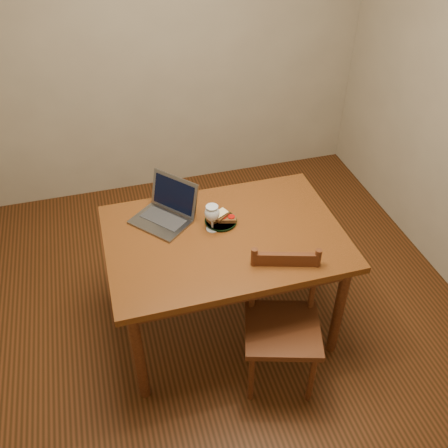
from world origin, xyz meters
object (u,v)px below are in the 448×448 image
object	(u,v)px
chair	(283,320)
plate	(221,221)
milk_glass	(212,218)
table	(225,246)
laptop	(167,209)

from	to	relation	value
chair	plate	world-z (taller)	chair
plate	milk_glass	xyz separation A→B (m)	(-0.06, -0.04, 0.07)
table	chair	size ratio (longest dim) A/B	2.64
table	laptop	world-z (taller)	laptop
table	chair	distance (m)	0.51
plate	laptop	size ratio (longest dim) A/B	0.44
chair	laptop	bearing A→B (deg)	141.82
milk_glass	table	bearing A→B (deg)	-51.61
chair	milk_glass	bearing A→B (deg)	133.53
table	chair	xyz separation A→B (m)	(0.20, -0.43, -0.19)
table	plate	distance (m)	0.14
table	plate	world-z (taller)	plate
table	laptop	size ratio (longest dim) A/B	3.10
plate	chair	bearing A→B (deg)	-70.85
table	milk_glass	xyz separation A→B (m)	(-0.05, 0.07, 0.17)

